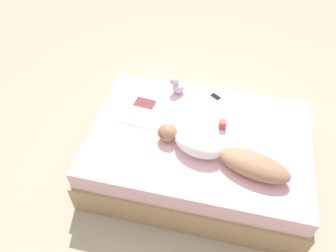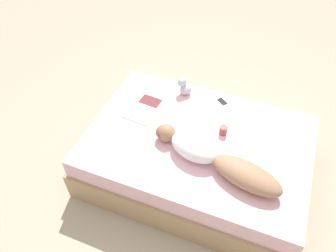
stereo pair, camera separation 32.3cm
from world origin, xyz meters
name	(u,v)px [view 2 (the right image)]	position (x,y,z in m)	size (l,w,h in m)	color
ground_plane	(195,172)	(0.00, 0.00, 0.00)	(12.00, 12.00, 0.00)	#B7A88E
bed	(196,157)	(0.00, 0.00, 0.28)	(1.54, 2.21, 0.57)	tan
person	(213,157)	(-0.24, -0.21, 0.66)	(0.53, 1.28, 0.20)	#A37556
open_magazine	(145,108)	(0.20, 0.66, 0.57)	(0.48, 0.36, 0.01)	silver
coffee_mug	(223,130)	(0.15, -0.20, 0.61)	(0.11, 0.07, 0.09)	#993D33
cell_phone	(222,102)	(0.59, -0.08, 0.57)	(0.15, 0.16, 0.01)	silver
plush_toy	(185,87)	(0.58, 0.35, 0.65)	(0.14, 0.16, 0.19)	#B2BCCC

